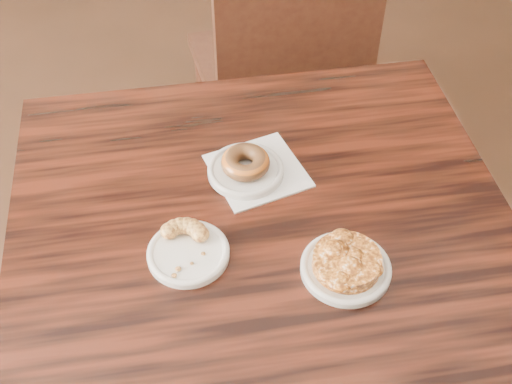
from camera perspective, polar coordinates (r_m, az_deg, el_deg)
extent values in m
cube|color=black|center=(1.46, 0.68, -13.04)|extent=(0.97, 0.97, 0.75)
cube|color=white|center=(1.26, 0.15, 1.90)|extent=(0.20, 0.20, 0.00)
cylinder|color=silver|center=(1.24, -0.93, 1.91)|extent=(0.15, 0.15, 0.01)
cylinder|color=white|center=(1.12, -6.03, -5.45)|extent=(0.14, 0.14, 0.01)
cylinder|color=silver|center=(1.11, 7.97, -6.75)|extent=(0.15, 0.15, 0.01)
torus|color=#893913|center=(1.23, -0.94, 2.66)|extent=(0.09, 0.09, 0.03)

